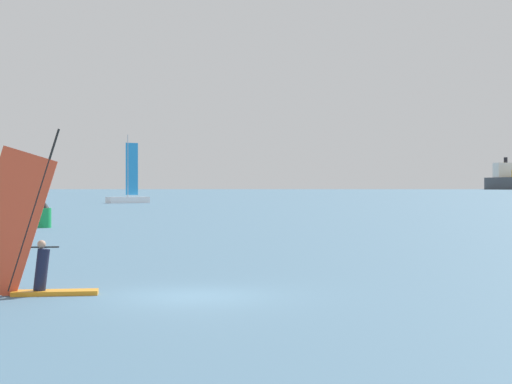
{
  "coord_description": "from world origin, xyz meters",
  "views": [
    {
      "loc": [
        8.13,
        -19.44,
        2.84
      ],
      "look_at": [
        -1.53,
        10.08,
        2.65
      ],
      "focal_mm": 56.86,
      "sensor_mm": 36.0,
      "label": 1
    }
  ],
  "objects": [
    {
      "name": "small_sailboat",
      "position": [
        -57.43,
        108.74,
        1.14
      ],
      "size": [
        6.05,
        7.49,
        12.04
      ],
      "rotation": [
        0.0,
        0.0,
        4.11
      ],
      "color": "white",
      "rests_on": "ground_plane"
    },
    {
      "name": "channel_buoy",
      "position": [
        -23.45,
        29.59,
        0.83
      ],
      "size": [
        0.96,
        0.96,
        1.87
      ],
      "color": "#19994C",
      "rests_on": "ground_plane"
    },
    {
      "name": "windsurfer",
      "position": [
        -4.09,
        -1.13,
        1.14
      ],
      "size": [
        3.31,
        1.84,
        4.47
      ],
      "rotation": [
        0.0,
        0.0,
        0.45
      ],
      "color": "orange",
      "rests_on": "ground_plane"
    },
    {
      "name": "ground_plane",
      "position": [
        0.0,
        0.0,
        0.0
      ],
      "size": [
        4000.0,
        4000.0,
        0.0
      ],
      "primitive_type": "plane",
      "color": "#476B84"
    },
    {
      "name": "distant_headland",
      "position": [
        -160.85,
        1244.7,
        21.59
      ],
      "size": [
        891.88,
        298.01,
        43.18
      ],
      "primitive_type": "cube",
      "rotation": [
        0.0,
        0.0,
        0.06
      ],
      "color": "#756B56",
      "rests_on": "ground_plane"
    }
  ]
}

